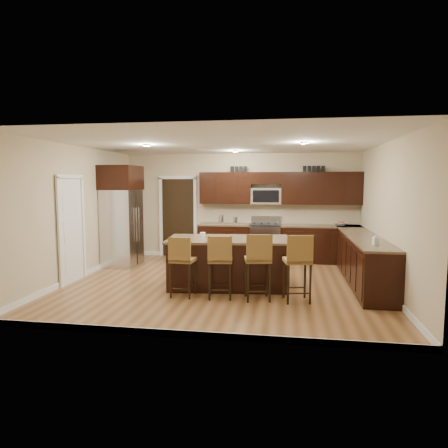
% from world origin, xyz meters
% --- Properties ---
extents(floor, '(6.00, 6.00, 0.00)m').
position_xyz_m(floor, '(0.00, 0.00, 0.00)').
color(floor, olive).
rests_on(floor, ground).
extents(ceiling, '(6.00, 6.00, 0.00)m').
position_xyz_m(ceiling, '(0.00, 0.00, 2.70)').
color(ceiling, silver).
rests_on(ceiling, wall_back).
extents(wall_back, '(6.00, 0.00, 6.00)m').
position_xyz_m(wall_back, '(0.00, 2.75, 1.35)').
color(wall_back, '#C2B18C').
rests_on(wall_back, floor).
extents(wall_left, '(0.00, 5.50, 5.50)m').
position_xyz_m(wall_left, '(-3.00, 0.00, 1.35)').
color(wall_left, '#C2B18C').
rests_on(wall_left, floor).
extents(wall_right, '(0.00, 5.50, 5.50)m').
position_xyz_m(wall_right, '(3.00, 0.00, 1.35)').
color(wall_right, '#C2B18C').
rests_on(wall_right, floor).
extents(base_cabinets, '(4.02, 3.96, 0.92)m').
position_xyz_m(base_cabinets, '(1.90, 1.45, 0.46)').
color(base_cabinets, black).
rests_on(base_cabinets, floor).
extents(upper_cabinets, '(4.00, 0.33, 0.80)m').
position_xyz_m(upper_cabinets, '(1.04, 2.58, 1.84)').
color(upper_cabinets, black).
rests_on(upper_cabinets, wall_back).
extents(range, '(0.76, 0.64, 1.11)m').
position_xyz_m(range, '(0.68, 2.45, 0.47)').
color(range, silver).
rests_on(range, floor).
extents(microwave, '(0.76, 0.31, 0.40)m').
position_xyz_m(microwave, '(0.68, 2.60, 1.62)').
color(microwave, silver).
rests_on(microwave, upper_cabinets).
extents(doorway, '(0.85, 0.03, 2.06)m').
position_xyz_m(doorway, '(-1.65, 2.73, 1.03)').
color(doorway, black).
rests_on(doorway, floor).
extents(pantry_door, '(0.03, 0.80, 2.04)m').
position_xyz_m(pantry_door, '(-2.98, -0.30, 1.02)').
color(pantry_door, white).
rests_on(pantry_door, floor).
extents(letter_decor, '(2.20, 0.03, 0.15)m').
position_xyz_m(letter_decor, '(0.90, 2.58, 2.29)').
color(letter_decor, black).
rests_on(letter_decor, upper_cabinets).
extents(island, '(2.39, 1.42, 0.92)m').
position_xyz_m(island, '(0.13, -0.14, 0.43)').
color(island, black).
rests_on(island, floor).
extents(stool_left, '(0.42, 0.42, 1.05)m').
position_xyz_m(stool_left, '(-0.56, -0.98, 0.66)').
color(stool_left, olive).
rests_on(stool_left, floor).
extents(stool_mid, '(0.45, 0.45, 1.09)m').
position_xyz_m(stool_mid, '(0.11, -0.98, 0.68)').
color(stool_mid, olive).
rests_on(stool_mid, floor).
extents(stool_right, '(0.50, 0.50, 1.13)m').
position_xyz_m(stool_right, '(0.75, -0.98, 0.71)').
color(stool_right, olive).
rests_on(stool_right, floor).
extents(refrigerator, '(0.79, 0.96, 2.35)m').
position_xyz_m(refrigerator, '(-2.62, 1.32, 1.21)').
color(refrigerator, silver).
rests_on(refrigerator, floor).
extents(floor_mat, '(0.95, 0.74, 0.01)m').
position_xyz_m(floor_mat, '(-0.14, 1.85, 0.01)').
color(floor_mat, brown).
rests_on(floor_mat, floor).
extents(fruit_bowl, '(0.40, 0.40, 0.08)m').
position_xyz_m(fruit_bowl, '(2.50, 2.45, 0.96)').
color(fruit_bowl, silver).
rests_on(fruit_bowl, base_cabinets).
extents(soap_bottle, '(0.10, 0.10, 0.19)m').
position_xyz_m(soap_bottle, '(2.70, -0.50, 1.02)').
color(soap_bottle, '#B2B2B2').
rests_on(soap_bottle, base_cabinets).
extents(canister_tall, '(0.12, 0.12, 0.22)m').
position_xyz_m(canister_tall, '(-0.44, 2.45, 1.03)').
color(canister_tall, silver).
rests_on(canister_tall, base_cabinets).
extents(canister_short, '(0.11, 0.11, 0.18)m').
position_xyz_m(canister_short, '(-0.08, 2.45, 1.01)').
color(canister_short, silver).
rests_on(canister_short, base_cabinets).
extents(island_jar, '(0.10, 0.10, 0.10)m').
position_xyz_m(island_jar, '(-0.37, -0.14, 0.97)').
color(island_jar, white).
rests_on(island_jar, island).
extents(stool_extra, '(0.50, 0.50, 1.13)m').
position_xyz_m(stool_extra, '(1.40, -0.98, 0.71)').
color(stool_extra, olive).
rests_on(stool_extra, floor).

